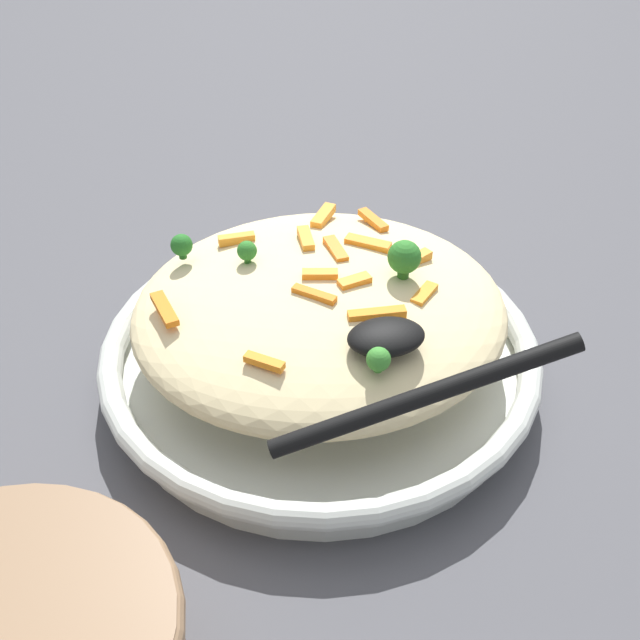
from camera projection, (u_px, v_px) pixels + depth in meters
The scene contains 22 objects.
ground_plane at pixel (320, 379), 0.70m from camera, with size 2.40×2.40×0.00m, color #4C4C51.
serving_bowl at pixel (320, 357), 0.68m from camera, with size 0.37×0.37×0.04m.
pasta_mound at pixel (320, 311), 0.65m from camera, with size 0.30×0.28×0.07m, color beige.
carrot_piece_0 at pixel (319, 275), 0.63m from camera, with size 0.03×0.01×0.01m, color orange.
carrot_piece_1 at pixel (417, 259), 0.66m from camera, with size 0.03×0.01×0.01m, color orange.
carrot_piece_2 at pixel (424, 294), 0.62m from camera, with size 0.03×0.01×0.01m, color orange.
carrot_piece_3 at pixel (323, 216), 0.71m from camera, with size 0.04×0.01×0.01m, color orange.
carrot_piece_4 at pixel (314, 295), 0.61m from camera, with size 0.04×0.01×0.01m, color orange.
carrot_piece_5 at pixel (373, 220), 0.71m from camera, with size 0.04×0.01×0.01m, color orange.
carrot_piece_6 at pixel (237, 239), 0.68m from camera, with size 0.03×0.01×0.01m, color orange.
carrot_piece_7 at pixel (164, 309), 0.61m from camera, with size 0.04×0.01×0.01m, color orange.
carrot_piece_8 at pixel (377, 314), 0.60m from camera, with size 0.04×0.01×0.01m, color orange.
carrot_piece_9 at pixel (336, 250), 0.66m from camera, with size 0.04×0.01×0.01m, color orange.
carrot_piece_10 at pixel (264, 362), 0.56m from camera, with size 0.03×0.01×0.01m, color orange.
carrot_piece_11 at pixel (354, 281), 0.62m from camera, with size 0.03×0.01×0.01m, color orange.
carrot_piece_12 at pixel (368, 243), 0.67m from camera, with size 0.04×0.01×0.01m, color orange.
carrot_piece_13 at pixel (305, 239), 0.67m from camera, with size 0.03×0.01×0.01m, color orange.
broccoli_floret_0 at pixel (378, 359), 0.55m from camera, with size 0.02×0.02×0.02m.
broccoli_floret_1 at pixel (247, 251), 0.65m from camera, with size 0.02×0.02×0.02m.
broccoli_floret_2 at pixel (182, 245), 0.66m from camera, with size 0.02×0.02×0.02m.
broccoli_floret_3 at pixel (404, 258), 0.63m from camera, with size 0.03×0.03×0.03m.
serving_spoon at pixel (400, 359), 0.53m from camera, with size 0.19×0.12×0.07m.
Camera 1 is at (-0.11, -0.50, 0.48)m, focal length 45.46 mm.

